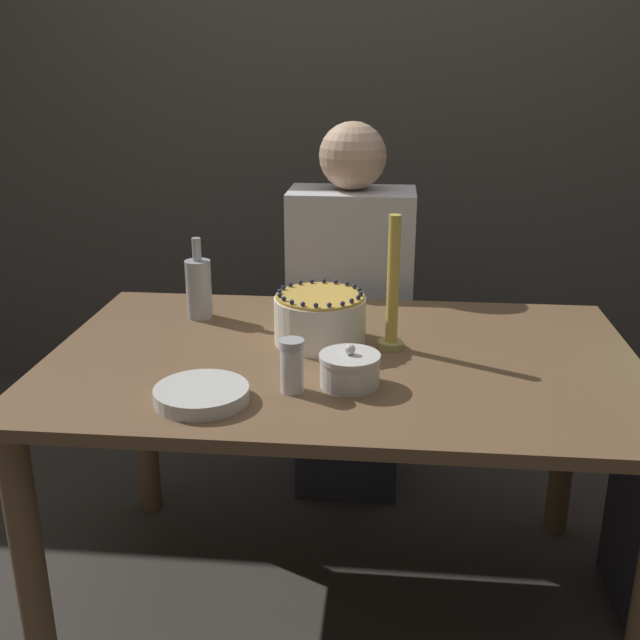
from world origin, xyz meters
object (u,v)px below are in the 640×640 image
at_px(candle, 393,294).
at_px(person_man_blue_shirt, 350,335).
at_px(cake, 320,318).
at_px(sugar_shaker, 292,365).
at_px(bottle, 199,287).
at_px(sugar_bowl, 350,370).

relative_size(candle, person_man_blue_shirt, 0.27).
xyz_separation_m(cake, sugar_shaker, (-0.03, -0.30, -0.00)).
height_order(sugar_shaker, bottle, bottle).
relative_size(cake, candle, 0.69).
distance_m(sugar_bowl, candle, 0.27).
bearing_deg(candle, cake, 172.35).
bearing_deg(person_man_blue_shirt, sugar_bowl, 93.12).
bearing_deg(cake, bottle, 155.71).
height_order(bottle, person_man_blue_shirt, person_man_blue_shirt).
bearing_deg(bottle, person_man_blue_shirt, 45.81).
bearing_deg(person_man_blue_shirt, cake, 85.38).
bearing_deg(person_man_blue_shirt, candle, 102.81).
bearing_deg(bottle, candle, -18.97).
height_order(sugar_bowl, bottle, bottle).
xyz_separation_m(sugar_bowl, person_man_blue_shirt, (-0.05, 0.83, -0.23)).
distance_m(candle, person_man_blue_shirt, 0.69).
relative_size(cake, sugar_bowl, 1.71).
xyz_separation_m(cake, candle, (0.18, -0.02, 0.08)).
relative_size(cake, bottle, 1.02).
bearing_deg(cake, sugar_bowl, -70.61).
height_order(sugar_shaker, candle, candle).
height_order(cake, sugar_shaker, cake).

